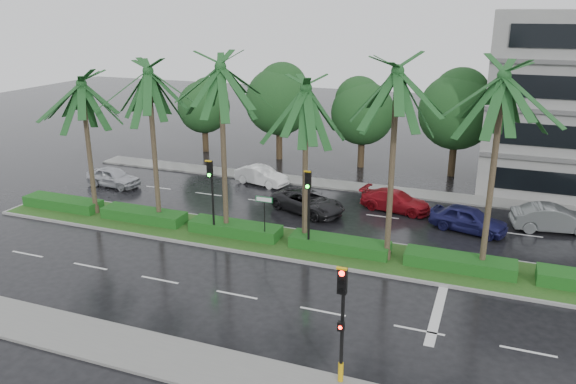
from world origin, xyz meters
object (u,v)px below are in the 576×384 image
at_px(car_grey, 554,219).
at_px(signal_median_left, 211,187).
at_px(street_sign, 264,208).
at_px(car_silver, 113,177).
at_px(car_blue, 469,219).
at_px(signal_near, 342,320).
at_px(car_darkgrey, 308,202).
at_px(car_red, 396,201).
at_px(car_white, 261,176).

bearing_deg(car_grey, signal_median_left, 104.01).
height_order(street_sign, car_silver, street_sign).
bearing_deg(car_silver, car_blue, -83.79).
bearing_deg(signal_near, car_silver, 143.64).
relative_size(street_sign, car_darkgrey, 0.53).
bearing_deg(car_blue, car_red, 81.88).
bearing_deg(signal_near, car_darkgrey, 112.76).
distance_m(car_red, car_blue, 4.90).
bearing_deg(street_sign, car_blue, 30.89).
bearing_deg(signal_median_left, car_red, 43.60).
relative_size(car_silver, car_white, 1.01).
relative_size(street_sign, car_grey, 0.57).
bearing_deg(signal_near, car_grey, 66.91).
relative_size(car_darkgrey, car_red, 1.10).
bearing_deg(signal_near, car_blue, 79.28).
xyz_separation_m(street_sign, car_red, (5.50, 7.91, -1.48)).
bearing_deg(car_red, car_silver, 106.40).
xyz_separation_m(signal_near, car_red, (-1.50, 17.78, -1.86)).
bearing_deg(signal_median_left, car_grey, 24.30).
relative_size(car_red, car_blue, 1.03).
relative_size(signal_near, car_blue, 1.02).
height_order(car_darkgrey, car_grey, car_grey).
xyz_separation_m(car_silver, car_red, (19.66, 2.21, -0.05)).
bearing_deg(signal_median_left, car_white, 98.50).
relative_size(signal_median_left, car_red, 0.99).
height_order(signal_median_left, car_darkgrey, signal_median_left).
relative_size(signal_median_left, car_grey, 0.96).
bearing_deg(car_white, car_darkgrey, -116.62).
relative_size(signal_near, signal_median_left, 1.00).
distance_m(signal_near, car_white, 22.91).
bearing_deg(street_sign, car_white, 114.55).
bearing_deg(car_blue, car_grey, -53.81).
bearing_deg(car_blue, signal_near, -175.63).
xyz_separation_m(street_sign, car_darkgrey, (0.50, 5.62, -1.45)).
bearing_deg(car_grey, signal_near, 146.62).
bearing_deg(street_sign, car_darkgrey, 84.92).
bearing_deg(car_blue, car_silver, 105.75).
height_order(car_red, car_blue, car_blue).
bearing_deg(signal_near, car_red, 94.82).
bearing_deg(car_red, signal_near, -165.19).
xyz_separation_m(car_white, car_darkgrey, (5.00, -4.23, 0.02)).
distance_m(car_darkgrey, car_blue, 9.51).
height_order(signal_near, car_blue, signal_near).
bearing_deg(street_sign, car_grey, 28.03).
distance_m(street_sign, car_white, 10.93).
bearing_deg(signal_median_left, car_blue, 25.37).
xyz_separation_m(signal_median_left, car_grey, (17.50, 7.90, -2.25)).
bearing_deg(car_white, street_sign, -141.83).
height_order(signal_near, car_grey, signal_near).
relative_size(car_blue, car_grey, 0.94).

